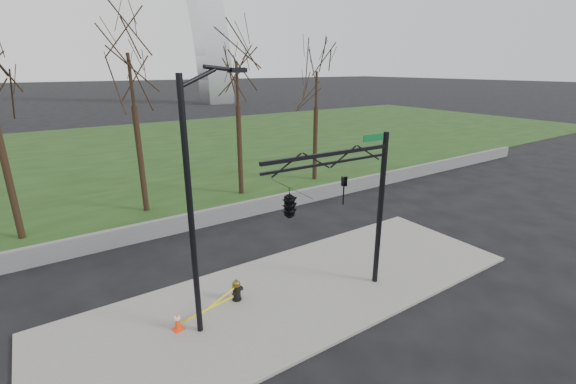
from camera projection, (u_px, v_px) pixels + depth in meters
ground at (299, 292)px, 14.59m from camera, size 500.00×500.00×0.00m
sidewalk at (299, 291)px, 14.58m from camera, size 18.00×6.00×0.10m
grass_strip at (124, 152)px, 38.25m from camera, size 120.00×40.00×0.06m
guardrail at (213, 216)px, 20.77m from camera, size 60.00×0.30×0.90m
tree_row at (74, 135)px, 19.60m from camera, size 34.85×4.00×9.71m
fire_hydrant at (237, 290)px, 13.85m from camera, size 0.52×0.36×0.84m
traffic_cone at (177, 321)px, 12.29m from camera, size 0.38×0.38×0.61m
street_light at (196, 193)px, 11.08m from camera, size 2.35×0.78×8.21m
traffic_signal_mast at (310, 198)px, 12.29m from camera, size 5.10×2.50×6.00m
caution_tape at (214, 305)px, 13.05m from camera, size 2.32×0.88×0.43m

